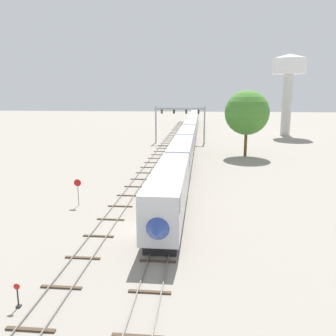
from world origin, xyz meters
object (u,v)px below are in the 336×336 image
(signal_gantry, at_px, (180,116))
(switch_stand, at_px, (18,299))
(passenger_train, at_px, (190,130))
(trackside_tree_left, at_px, (247,113))
(water_tower, at_px, (289,72))
(stop_sign, at_px, (78,189))

(signal_gantry, xyz_separation_m, switch_stand, (-4.85, -66.81, -5.84))
(passenger_train, bearing_deg, trackside_tree_left, -63.28)
(water_tower, bearing_deg, signal_gantry, -146.35)
(signal_gantry, height_order, switch_stand, signal_gantry)
(passenger_train, distance_m, signal_gantry, 7.28)
(water_tower, xyz_separation_m, trackside_tree_left, (-15.14, -35.41, -9.07))
(switch_stand, distance_m, stop_sign, 18.41)
(passenger_train, xyz_separation_m, stop_sign, (-10.00, -54.51, -0.74))
(trackside_tree_left, bearing_deg, switch_stand, -109.93)
(stop_sign, bearing_deg, switch_stand, -80.91)
(passenger_train, relative_size, water_tower, 6.05)
(water_tower, xyz_separation_m, stop_sign, (-36.32, -67.70, -15.35))
(signal_gantry, bearing_deg, water_tower, 33.65)
(water_tower, relative_size, switch_stand, 15.13)
(switch_stand, xyz_separation_m, stop_sign, (-2.90, 18.13, 1.35))
(water_tower, relative_size, trackside_tree_left, 1.80)
(passenger_train, xyz_separation_m, trackside_tree_left, (11.18, -22.22, 5.53))
(water_tower, relative_size, stop_sign, 7.67)
(stop_sign, relative_size, trackside_tree_left, 0.23)
(stop_sign, bearing_deg, water_tower, 61.79)
(switch_stand, bearing_deg, water_tower, 68.72)
(switch_stand, bearing_deg, trackside_tree_left, 70.07)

